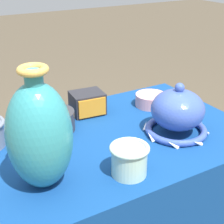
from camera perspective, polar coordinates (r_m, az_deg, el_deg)
name	(u,v)px	position (r m, az deg, el deg)	size (l,w,h in m)	color
display_table	(106,167)	(1.14, -1.05, -9.18)	(0.98, 0.60, 0.73)	#38383D
vase_tall_bulbous	(39,135)	(0.85, -11.96, -3.78)	(0.16, 0.16, 0.32)	teal
vase_dome_bell	(177,113)	(1.12, 10.81, -0.23)	(0.22, 0.22, 0.18)	#3851A8
mosaic_tile_box	(87,103)	(1.26, -4.10, 1.51)	(0.12, 0.11, 0.08)	#232328
pot_squat_rose	(151,100)	(1.33, 6.47, 2.01)	(0.12, 0.12, 0.05)	#D19399
cup_wide_celadon	(129,159)	(0.91, 2.89, -7.83)	(0.11, 0.11, 0.09)	#A8CCB7
pot_squat_charcoal	(54,121)	(1.15, -9.65, -1.46)	(0.14, 0.14, 0.07)	#2D2D33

